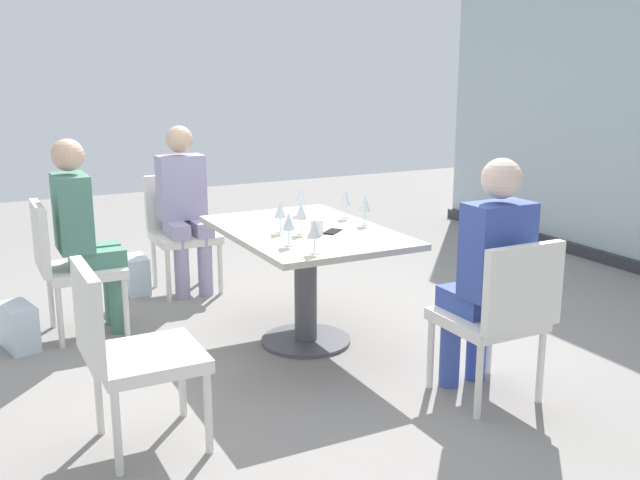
{
  "coord_description": "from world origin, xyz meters",
  "views": [
    {
      "loc": [
        3.87,
        -1.89,
        1.7
      ],
      "look_at": [
        0.0,
        0.1,
        0.65
      ],
      "focal_mm": 40.93,
      "sensor_mm": 36.0,
      "label": 1
    }
  ],
  "objects_px": {
    "chair_front_left": "(68,260)",
    "wine_glass_5": "(365,204)",
    "wine_glass_2": "(346,198)",
    "handbag_1": "(19,327)",
    "chair_side_end": "(181,225)",
    "cell_phone_on_table": "(332,232)",
    "person_front_left": "(83,227)",
    "wine_glass_3": "(301,212)",
    "chair_far_right": "(500,311)",
    "person_far_right": "(488,267)",
    "wine_glass_1": "(314,229)",
    "person_side_end": "(184,201)",
    "wine_glass_0": "(280,210)",
    "dining_table_main": "(305,257)",
    "handbag_0": "(136,274)",
    "chair_front_right": "(126,346)",
    "coffee_cup": "(317,227)",
    "wine_glass_6": "(301,195)",
    "wine_glass_4": "(289,222)"
  },
  "relations": [
    {
      "from": "dining_table_main",
      "to": "chair_front_right",
      "type": "distance_m",
      "value": 1.51
    },
    {
      "from": "handbag_1",
      "to": "wine_glass_4",
      "type": "bearing_deg",
      "value": 39.65
    },
    {
      "from": "chair_side_end",
      "to": "wine_glass_4",
      "type": "relative_size",
      "value": 4.7
    },
    {
      "from": "chair_side_end",
      "to": "wine_glass_2",
      "type": "distance_m",
      "value": 1.54
    },
    {
      "from": "chair_side_end",
      "to": "chair_front_left",
      "type": "height_order",
      "value": "same"
    },
    {
      "from": "coffee_cup",
      "to": "cell_phone_on_table",
      "type": "height_order",
      "value": "coffee_cup"
    },
    {
      "from": "dining_table_main",
      "to": "person_far_right",
      "type": "height_order",
      "value": "person_far_right"
    },
    {
      "from": "wine_glass_6",
      "to": "coffee_cup",
      "type": "relative_size",
      "value": 2.06
    },
    {
      "from": "chair_front_left",
      "to": "person_front_left",
      "type": "relative_size",
      "value": 0.69
    },
    {
      "from": "chair_far_right",
      "to": "handbag_1",
      "type": "distance_m",
      "value": 2.87
    },
    {
      "from": "wine_glass_0",
      "to": "dining_table_main",
      "type": "bearing_deg",
      "value": 94.15
    },
    {
      "from": "cell_phone_on_table",
      "to": "chair_front_left",
      "type": "bearing_deg",
      "value": -164.68
    },
    {
      "from": "chair_side_end",
      "to": "chair_front_right",
      "type": "bearing_deg",
      "value": -22.26
    },
    {
      "from": "chair_front_left",
      "to": "wine_glass_5",
      "type": "bearing_deg",
      "value": 62.12
    },
    {
      "from": "wine_glass_3",
      "to": "wine_glass_6",
      "type": "bearing_deg",
      "value": 154.29
    },
    {
      "from": "wine_glass_1",
      "to": "handbag_1",
      "type": "relative_size",
      "value": 0.62
    },
    {
      "from": "wine_glass_1",
      "to": "wine_glass_2",
      "type": "bearing_deg",
      "value": 140.56
    },
    {
      "from": "chair_far_right",
      "to": "wine_glass_0",
      "type": "xyz_separation_m",
      "value": [
        -1.18,
        -0.67,
        0.37
      ]
    },
    {
      "from": "chair_side_end",
      "to": "handbag_0",
      "type": "distance_m",
      "value": 0.51
    },
    {
      "from": "dining_table_main",
      "to": "wine_glass_1",
      "type": "bearing_deg",
      "value": -21.43
    },
    {
      "from": "chair_far_right",
      "to": "wine_glass_4",
      "type": "bearing_deg",
      "value": -138.37
    },
    {
      "from": "person_front_left",
      "to": "wine_glass_5",
      "type": "distance_m",
      "value": 1.78
    },
    {
      "from": "chair_far_right",
      "to": "cell_phone_on_table",
      "type": "distance_m",
      "value": 1.14
    },
    {
      "from": "wine_glass_5",
      "to": "chair_front_right",
      "type": "bearing_deg",
      "value": -65.98
    },
    {
      "from": "wine_glass_0",
      "to": "cell_phone_on_table",
      "type": "height_order",
      "value": "wine_glass_0"
    },
    {
      "from": "wine_glass_2",
      "to": "handbag_1",
      "type": "xyz_separation_m",
      "value": [
        -0.54,
        -1.98,
        -0.72
      ]
    },
    {
      "from": "handbag_0",
      "to": "person_side_end",
      "type": "bearing_deg",
      "value": 69.44
    },
    {
      "from": "wine_glass_2",
      "to": "coffee_cup",
      "type": "bearing_deg",
      "value": -48.46
    },
    {
      "from": "dining_table_main",
      "to": "wine_glass_2",
      "type": "relative_size",
      "value": 7.22
    },
    {
      "from": "chair_front_left",
      "to": "cell_phone_on_table",
      "type": "distance_m",
      "value": 1.7
    },
    {
      "from": "chair_front_left",
      "to": "chair_far_right",
      "type": "xyz_separation_m",
      "value": [
        2.0,
        1.78,
        0.0
      ]
    },
    {
      "from": "chair_side_end",
      "to": "wine_glass_2",
      "type": "height_order",
      "value": "wine_glass_2"
    },
    {
      "from": "chair_front_left",
      "to": "wine_glass_3",
      "type": "distance_m",
      "value": 1.55
    },
    {
      "from": "wine_glass_0",
      "to": "wine_glass_6",
      "type": "distance_m",
      "value": 0.54
    },
    {
      "from": "handbag_1",
      "to": "person_far_right",
      "type": "bearing_deg",
      "value": 37.05
    },
    {
      "from": "person_front_left",
      "to": "wine_glass_1",
      "type": "bearing_deg",
      "value": 35.27
    },
    {
      "from": "wine_glass_3",
      "to": "handbag_0",
      "type": "xyz_separation_m",
      "value": [
        -1.63,
        -0.62,
        -0.72
      ]
    },
    {
      "from": "chair_far_right",
      "to": "chair_front_right",
      "type": "distance_m",
      "value": 1.82
    },
    {
      "from": "person_far_right",
      "to": "handbag_0",
      "type": "height_order",
      "value": "person_far_right"
    },
    {
      "from": "chair_front_left",
      "to": "wine_glass_5",
      "type": "relative_size",
      "value": 4.7
    },
    {
      "from": "wine_glass_0",
      "to": "coffee_cup",
      "type": "xyz_separation_m",
      "value": [
        0.15,
        0.16,
        -0.09
      ]
    },
    {
      "from": "person_front_left",
      "to": "wine_glass_3",
      "type": "height_order",
      "value": "person_front_left"
    },
    {
      "from": "chair_far_right",
      "to": "person_far_right",
      "type": "relative_size",
      "value": 0.69
    },
    {
      "from": "wine_glass_0",
      "to": "coffee_cup",
      "type": "distance_m",
      "value": 0.24
    },
    {
      "from": "person_far_right",
      "to": "wine_glass_4",
      "type": "height_order",
      "value": "person_far_right"
    },
    {
      "from": "coffee_cup",
      "to": "handbag_1",
      "type": "height_order",
      "value": "coffee_cup"
    },
    {
      "from": "handbag_1",
      "to": "person_side_end",
      "type": "bearing_deg",
      "value": 105.33
    },
    {
      "from": "person_far_right",
      "to": "wine_glass_6",
      "type": "relative_size",
      "value": 6.81
    },
    {
      "from": "wine_glass_1",
      "to": "wine_glass_2",
      "type": "xyz_separation_m",
      "value": [
        -0.71,
        0.59,
        0.0
      ]
    },
    {
      "from": "wine_glass_1",
      "to": "wine_glass_5",
      "type": "distance_m",
      "value": 0.76
    }
  ]
}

